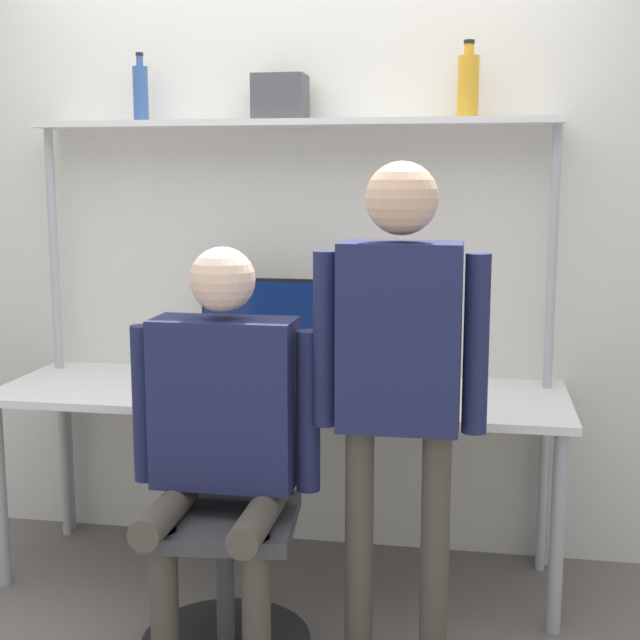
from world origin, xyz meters
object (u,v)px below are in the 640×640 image
Objects in this scene: laptop at (257,380)px; bottle_amber at (468,85)px; cell_phone at (323,403)px; office_chair at (227,566)px; storage_box at (280,97)px; bottle_blue at (141,92)px; person_standing at (399,358)px; monitor at (268,324)px; person_seated at (222,420)px.

bottle_amber is (0.74, 0.36, 1.09)m from laptop.
cell_phone is 0.16× the size of office_chair.
bottle_blue is at bearing 180.00° from storage_box.
cell_phone is 0.67m from office_chair.
laptop is at bearing 139.11° from person_standing.
monitor is 0.35m from laptop.
bottle_amber is (0.74, 0.81, 1.62)m from office_chair.
bottle_blue is at bearing 153.51° from cell_phone.
bottle_blue reaches higher than cell_phone.
monitor is 1.21m from bottle_amber.
monitor is at bearing -5.19° from bottle_blue.
bottle_blue is at bearing 147.69° from laptop.
bottle_amber reaches higher than person_standing.
person_standing is 1.24m from bottle_amber.
person_standing is (0.60, -0.80, 0.04)m from monitor.
person_seated reaches higher than laptop.
storage_box is at bearing 0.00° from bottle_blue.
monitor is 2.71× the size of storage_box.
monitor is 0.41× the size of person_seated.
bottle_amber is 1.40× the size of storage_box.
bottle_blue is 1.33× the size of storage_box.
laptop is (0.03, -0.31, -0.16)m from monitor.
bottle_blue reaches higher than office_chair.
monitor is 0.83m from person_seated.
bottle_amber is at bearing 25.55° from laptop.
person_seated reaches higher than office_chair.
bottle_blue is (-1.13, 0.85, 0.88)m from person_standing.
person_standing reaches higher than laptop.
person_seated is (0.01, -0.50, -0.01)m from laptop.
storage_box is (-0.73, 0.00, -0.03)m from bottle_amber.
person_standing is (0.57, -0.50, 0.21)m from laptop.
bottle_blue is (-0.57, 0.86, 1.10)m from person_seated.
bottle_amber is (0.17, 0.85, 0.89)m from person_standing.
laptop is 0.78m from person_standing.
bottle_amber reaches higher than laptop.
person_seated reaches higher than cell_phone.
storage_box reaches higher than cell_phone.
storage_box is at bearing 89.31° from office_chair.
office_chair is 4.63× the size of storage_box.
laptop is at bearing -154.45° from bottle_amber.
laptop is 1.24× the size of bottle_amber.
storage_box is at bearing 120.81° from cell_phone.
laptop is 0.70m from office_chair.
person_standing is 5.66× the size of bottle_amber.
person_seated is at bearing -130.51° from bottle_amber.
monitor is 1.55× the size of laptop.
office_chair is at bearing -55.05° from bottle_blue.
office_chair is 0.69× the size of person_seated.
monitor is 2.04× the size of bottle_blue.
person_standing is at bearing -101.37° from bottle_amber.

